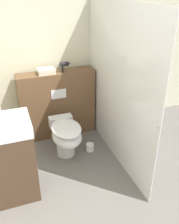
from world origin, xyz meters
TOP-DOWN VIEW (x-y plane):
  - wall_back at (0.00, 2.21)m, footprint 8.00×0.06m
  - partition_panel at (-0.19, 1.99)m, footprint 1.14×0.27m
  - shower_glass at (0.41, 1.20)m, footprint 0.04×1.95m
  - toilet at (-0.23, 1.37)m, footprint 0.39×0.66m
  - sink_vanity at (-1.00, 0.91)m, footprint 0.56×0.50m
  - hair_drier at (-0.05, 1.96)m, footprint 0.15×0.06m
  - folded_towel at (-0.32, 1.98)m, footprint 0.24×0.19m
  - spare_toilet_roll at (0.12, 1.37)m, footprint 0.12×0.12m

SIDE VIEW (x-z plane):
  - spare_toilet_roll at x=0.12m, z-range 0.00..0.11m
  - toilet at x=-0.23m, z-range 0.08..0.58m
  - sink_vanity at x=-1.00m, z-range -0.07..1.03m
  - partition_panel at x=-0.19m, z-range 0.00..1.03m
  - shower_glass at x=0.41m, z-range 0.00..2.04m
  - folded_towel at x=-0.32m, z-range 1.03..1.10m
  - hair_drier at x=-0.05m, z-range 1.07..1.21m
  - wall_back at x=0.00m, z-range 0.00..2.50m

